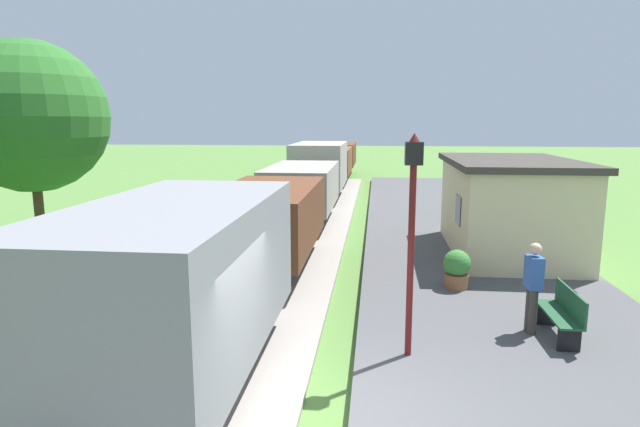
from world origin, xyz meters
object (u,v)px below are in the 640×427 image
Objects in this scene: bench_near_hut at (563,313)px; station_hut at (508,206)px; bench_down_platform at (462,208)px; person_waiting at (533,284)px; potted_planter at (457,268)px; lamp_post_near at (412,205)px; freight_train at (310,180)px; tree_trackside_far at (30,117)px.

station_hut is at bearing 85.51° from bench_near_hut.
station_hut reaches higher than bench_down_platform.
person_waiting reaches higher than bench_near_hut.
bench_near_hut is 3.11m from potted_planter.
lamp_post_near is (-2.81, -12.44, 2.08)m from bench_down_platform.
bench_near_hut is 11.42m from bench_down_platform.
lamp_post_near reaches higher than potted_planter.
lamp_post_near is (-2.81, -1.02, 2.08)m from bench_near_hut.
potted_planter is at bearing -66.21° from freight_train.
bench_near_hut is at bearing -65.26° from freight_train.
tree_trackside_far is at bearing -154.71° from bench_down_platform.
lamp_post_near is at bearing -76.64° from freight_train.
bench_near_hut is 1.00× the size of bench_down_platform.
station_hut is at bearing 66.00° from lamp_post_near.
lamp_post_near is (-1.33, -3.75, 2.08)m from potted_planter.
freight_train is at bearing 114.74° from bench_near_hut.
station_hut is 4.29m from potted_planter.
freight_train is 15.06m from bench_near_hut.
tree_trackside_far reaches higher than person_waiting.
person_waiting is (-0.50, -11.25, 0.46)m from bench_down_platform.
potted_planter is (-1.98, -3.69, -0.93)m from station_hut.
person_waiting is 0.46× the size of lamp_post_near.
freight_train is 10.59× the size of lamp_post_near.
freight_train is 6.73m from bench_down_platform.
bench_down_platform is at bearing 77.28° from lamp_post_near.
freight_train is 26.13× the size of bench_down_platform.
freight_train is at bearing 160.44° from bench_down_platform.
tree_trackside_far is (-7.11, -8.57, 2.73)m from freight_train.
tree_trackside_far is at bearing -26.13° from person_waiting.
freight_train is 42.79× the size of potted_planter.
potted_planter is (-0.98, 2.56, -0.46)m from person_waiting.
bench_down_platform is 15.24m from tree_trackside_far.
person_waiting is 0.27× the size of tree_trackside_far.
lamp_post_near is (-3.31, -7.44, 1.15)m from station_hut.
bench_down_platform is at bearing -97.81° from person_waiting.
person_waiting is at bearing -69.09° from potted_planter.
potted_planter is at bearing -74.37° from person_waiting.
bench_down_platform is 0.88× the size of person_waiting.
potted_planter is 4.49m from lamp_post_near.
bench_down_platform is 0.23× the size of tree_trackside_far.
freight_train is at bearing 113.79° from potted_planter.
lamp_post_near is (3.49, -14.68, 1.30)m from freight_train.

